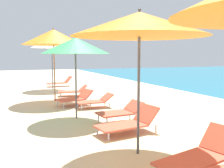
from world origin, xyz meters
The scene contains 11 objects.
umbrella_fourth centered at (0.64, 9.47, 2.42)m, with size 2.50×2.50×2.71m.
lounger_fourth_shoreside centered at (1.04, 10.73, 0.26)m, with size 1.60×0.86×0.61m.
lounger_fourth_inland centered at (1.18, 8.39, 0.31)m, with size 1.61×0.91×0.67m.
umbrella_fifth centered at (0.22, 12.63, 2.15)m, with size 2.01×2.01×2.45m.
lounger_fifth_shoreside centered at (1.21, 13.89, 0.26)m, with size 1.30×0.59×0.50m.
lounger_fifth_inland centered at (1.23, 11.66, 0.32)m, with size 1.29×0.76×0.58m.
umbrella_sixth centered at (0.10, 15.80, 2.60)m, with size 2.51×2.51×2.97m.
lounger_sixth_shoreside centered at (1.11, 16.88, 0.25)m, with size 1.39×0.81×0.51m.
lounger_sixth_inland centered at (0.63, 14.58, 0.29)m, with size 1.44×0.99×0.57m.
umbrella_farthest centered at (0.58, 19.58, 2.55)m, with size 2.25×2.25×2.89m.
lounger_farthest_shoreside centered at (1.21, 20.81, 0.27)m, with size 1.53×0.70×0.61m.
Camera 1 is at (-1.56, 5.27, 1.86)m, focal length 40.99 mm.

